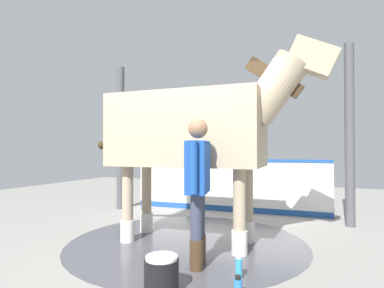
{
  "coord_description": "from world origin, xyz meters",
  "views": [
    {
      "loc": [
        -4.02,
        -1.89,
        1.33
      ],
      "look_at": [
        -0.32,
        -0.24,
        1.4
      ],
      "focal_mm": 29.4,
      "sensor_mm": 36.0,
      "label": 1
    }
  ],
  "objects_px": {
    "bottle_spray": "(238,287)",
    "handler": "(198,181)",
    "bottle_shampoo": "(239,267)",
    "horse": "(195,131)",
    "wash_bucket": "(162,274)"
  },
  "relations": [
    {
      "from": "horse",
      "to": "bottle_shampoo",
      "type": "relative_size",
      "value": 14.21
    },
    {
      "from": "bottle_spray",
      "to": "handler",
      "type": "bearing_deg",
      "value": 48.99
    },
    {
      "from": "horse",
      "to": "bottle_shampoo",
      "type": "xyz_separation_m",
      "value": [
        -0.95,
        -0.9,
        -1.47
      ]
    },
    {
      "from": "wash_bucket",
      "to": "bottle_shampoo",
      "type": "distance_m",
      "value": 0.82
    },
    {
      "from": "horse",
      "to": "bottle_shampoo",
      "type": "bearing_deg",
      "value": -50.23
    },
    {
      "from": "horse",
      "to": "handler",
      "type": "bearing_deg",
      "value": -68.2
    },
    {
      "from": "bottle_shampoo",
      "to": "bottle_spray",
      "type": "bearing_deg",
      "value": -165.52
    },
    {
      "from": "bottle_shampoo",
      "to": "bottle_spray",
      "type": "xyz_separation_m",
      "value": [
        -0.39,
        -0.1,
        -0.03
      ]
    },
    {
      "from": "horse",
      "to": "bottle_spray",
      "type": "xyz_separation_m",
      "value": [
        -1.35,
        -1.0,
        -1.5
      ]
    },
    {
      "from": "bottle_spray",
      "to": "horse",
      "type": "bearing_deg",
      "value": 36.62
    },
    {
      "from": "bottle_shampoo",
      "to": "bottle_spray",
      "type": "height_order",
      "value": "bottle_shampoo"
    },
    {
      "from": "handler",
      "to": "bottle_spray",
      "type": "xyz_separation_m",
      "value": [
        -0.54,
        -0.62,
        -0.88
      ]
    },
    {
      "from": "wash_bucket",
      "to": "bottle_spray",
      "type": "xyz_separation_m",
      "value": [
        0.19,
        -0.68,
        -0.08
      ]
    },
    {
      "from": "handler",
      "to": "wash_bucket",
      "type": "distance_m",
      "value": 1.08
    },
    {
      "from": "horse",
      "to": "wash_bucket",
      "type": "xyz_separation_m",
      "value": [
        -1.54,
        -0.32,
        -1.42
      ]
    }
  ]
}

